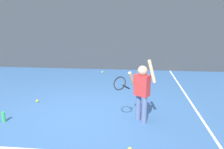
{
  "coord_description": "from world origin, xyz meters",
  "views": [
    {
      "loc": [
        1.17,
        -4.3,
        2.13
      ],
      "look_at": [
        0.68,
        0.59,
        0.85
      ],
      "focal_mm": 35.08,
      "sensor_mm": 36.0,
      "label": 1
    }
  ],
  "objects_px": {
    "tennis_ball_2": "(102,72)",
    "tennis_ball_3": "(130,149)",
    "tennis_player": "(141,89)",
    "water_bottle": "(4,117)",
    "tennis_ball_1": "(37,101)"
  },
  "relations": [
    {
      "from": "tennis_ball_1",
      "to": "tennis_ball_3",
      "type": "relative_size",
      "value": 1.0
    },
    {
      "from": "tennis_ball_2",
      "to": "tennis_ball_1",
      "type": "bearing_deg",
      "value": -111.01
    },
    {
      "from": "tennis_ball_2",
      "to": "tennis_ball_3",
      "type": "xyz_separation_m",
      "value": [
        1.2,
        -5.15,
        0.0
      ]
    },
    {
      "from": "tennis_player",
      "to": "tennis_ball_3",
      "type": "height_order",
      "value": "tennis_player"
    },
    {
      "from": "water_bottle",
      "to": "tennis_ball_3",
      "type": "xyz_separation_m",
      "value": [
        2.67,
        -0.78,
        -0.08
      ]
    },
    {
      "from": "water_bottle",
      "to": "tennis_ball_3",
      "type": "distance_m",
      "value": 2.78
    },
    {
      "from": "tennis_player",
      "to": "water_bottle",
      "type": "bearing_deg",
      "value": -139.84
    },
    {
      "from": "tennis_player",
      "to": "water_bottle",
      "type": "xyz_separation_m",
      "value": [
        -2.86,
        -0.31,
        -0.62
      ]
    },
    {
      "from": "water_bottle",
      "to": "tennis_ball_2",
      "type": "height_order",
      "value": "water_bottle"
    },
    {
      "from": "tennis_ball_1",
      "to": "tennis_ball_3",
      "type": "height_order",
      "value": "same"
    },
    {
      "from": "tennis_player",
      "to": "tennis_ball_2",
      "type": "relative_size",
      "value": 20.46
    },
    {
      "from": "water_bottle",
      "to": "tennis_ball_2",
      "type": "distance_m",
      "value": 4.61
    },
    {
      "from": "water_bottle",
      "to": "tennis_ball_3",
      "type": "bearing_deg",
      "value": -16.34
    },
    {
      "from": "tennis_player",
      "to": "water_bottle",
      "type": "height_order",
      "value": "tennis_player"
    },
    {
      "from": "tennis_ball_1",
      "to": "tennis_ball_2",
      "type": "height_order",
      "value": "same"
    }
  ]
}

